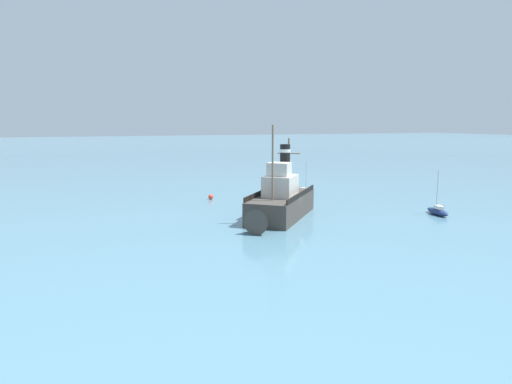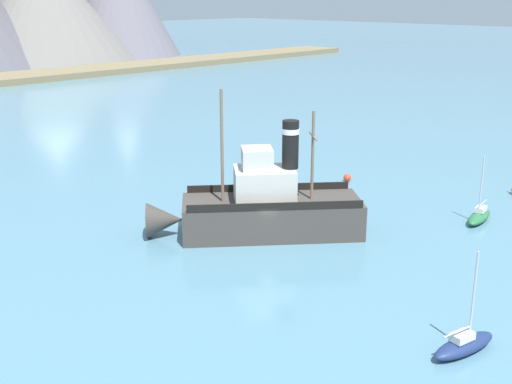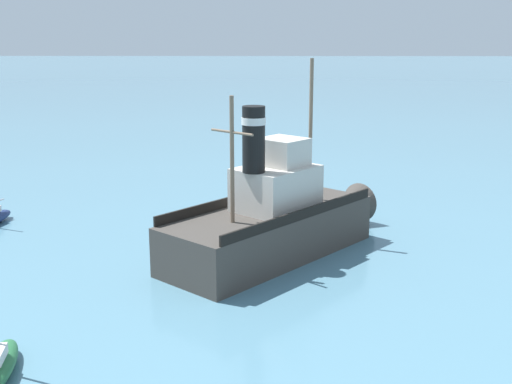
# 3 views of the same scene
# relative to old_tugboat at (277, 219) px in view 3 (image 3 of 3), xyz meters

# --- Properties ---
(ground_plane) EXTENTS (600.00, 600.00, 0.00)m
(ground_plane) POSITION_rel_old_tugboat_xyz_m (-0.63, -0.97, -1.83)
(ground_plane) COLOR teal
(old_tugboat) EXTENTS (13.08, 12.00, 9.90)m
(old_tugboat) POSITION_rel_old_tugboat_xyz_m (0.00, 0.00, 0.00)
(old_tugboat) COLOR #423D38
(old_tugboat) RESTS_ON ground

